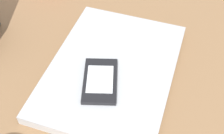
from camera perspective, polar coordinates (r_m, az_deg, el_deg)
name	(u,v)px	position (r cm, az deg, el deg)	size (l,w,h in cm)	color
desk_surface	(100,108)	(59.70, -2.34, -7.77)	(120.00, 80.00, 3.00)	olive
laptop_closed	(112,70)	(62.29, 0.00, -0.56)	(33.40, 24.41, 2.16)	#B7BABC
cell_phone_on_laptop	(98,80)	(58.57, -2.68, -2.53)	(10.87, 6.42, 1.00)	black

